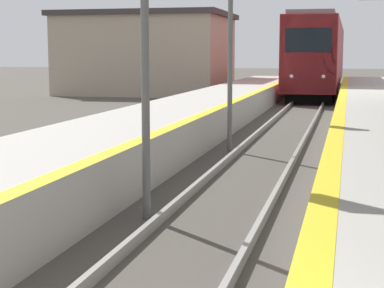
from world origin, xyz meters
TOP-DOWN VIEW (x-y plane):
  - train at (0.00, 39.25)m, footprint 2.61×24.06m
  - signal_mid at (-0.98, 13.10)m, footprint 0.36×0.31m
  - station_building at (-9.99, 34.71)m, footprint 9.79×7.84m

SIDE VIEW (x-z plane):
  - train at x=0.00m, z-range 0.04..4.47m
  - station_building at x=-9.99m, z-range 0.01..4.82m
  - signal_mid at x=-0.98m, z-range 0.97..5.99m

